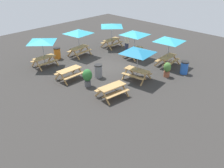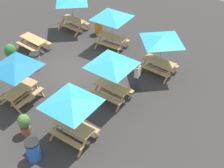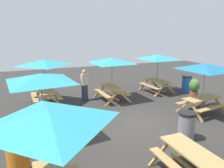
# 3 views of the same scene
# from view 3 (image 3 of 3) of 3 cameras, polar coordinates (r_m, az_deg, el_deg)

# --- Properties ---
(ground_plane) EXTENTS (29.48, 29.48, 0.00)m
(ground_plane) POSITION_cam_3_polar(r_m,az_deg,el_deg) (9.05, 6.68, -10.15)
(ground_plane) COLOR #33302D
(ground_plane) RESTS_ON ground
(picnic_table_0) EXTENTS (2.82, 2.82, 2.34)m
(picnic_table_0) POSITION_cam_3_polar(r_m,az_deg,el_deg) (11.36, -0.00, 5.34)
(picnic_table_0) COLOR tan
(picnic_table_0) RESTS_ON ground
(picnic_table_2) EXTENTS (2.80, 2.80, 2.34)m
(picnic_table_2) POSITION_cam_3_polar(r_m,az_deg,el_deg) (10.25, 23.16, 3.31)
(picnic_table_2) COLOR tan
(picnic_table_2) RESTS_ON ground
(picnic_table_3) EXTENTS (2.82, 2.82, 2.34)m
(picnic_table_3) POSITION_cam_3_polar(r_m,az_deg,el_deg) (13.22, 11.93, 6.24)
(picnic_table_3) COLOR tan
(picnic_table_3) RESTS_ON ground
(picnic_table_4) EXTENTS (2.81, 2.81, 2.34)m
(picnic_table_4) POSITION_cam_3_polar(r_m,az_deg,el_deg) (7.53, -18.04, 0.31)
(picnic_table_4) COLOR tan
(picnic_table_4) RESTS_ON ground
(picnic_table_5) EXTENTS (2.07, 2.07, 2.34)m
(picnic_table_5) POSITION_cam_3_polar(r_m,az_deg,el_deg) (11.19, -17.37, 4.59)
(picnic_table_5) COLOR tan
(picnic_table_5) RESTS_ON ground
(picnic_table_6) EXTENTS (1.81, 1.55, 0.81)m
(picnic_table_6) POSITION_cam_3_polar(r_m,az_deg,el_deg) (6.11, 20.15, -17.55)
(picnic_table_6) COLOR tan
(picnic_table_6) RESTS_ON ground
(picnic_table_7) EXTENTS (2.03, 2.03, 2.34)m
(picnic_table_7) POSITION_cam_3_polar(r_m,az_deg,el_deg) (4.19, -16.13, -10.20)
(picnic_table_7) COLOR tan
(picnic_table_7) RESTS_ON ground
(trash_bin_orange) EXTENTS (0.59, 0.59, 0.98)m
(trash_bin_orange) POSITION_cam_3_polar(r_m,az_deg,el_deg) (6.37, -23.30, -17.17)
(trash_bin_orange) COLOR orange
(trash_bin_orange) RESTS_ON ground
(trash_bin_blue) EXTENTS (0.59, 0.59, 0.98)m
(trash_bin_blue) POSITION_cam_3_polar(r_m,az_deg,el_deg) (14.18, 18.90, 0.14)
(trash_bin_blue) COLOR blue
(trash_bin_blue) RESTS_ON ground
(trash_bin_gray) EXTENTS (0.59, 0.59, 0.98)m
(trash_bin_gray) POSITION_cam_3_polar(r_m,az_deg,el_deg) (8.00, 18.84, -10.29)
(trash_bin_gray) COLOR gray
(trash_bin_gray) RESTS_ON ground
(potted_plant_0) EXTENTS (0.55, 0.55, 1.11)m
(potted_plant_0) POSITION_cam_3_polar(r_m,az_deg,el_deg) (12.75, 20.67, -0.97)
(potted_plant_0) COLOR #935138
(potted_plant_0) RESTS_ON ground
(person_standing) EXTENTS (0.30, 0.40, 1.67)m
(person_standing) POSITION_cam_3_polar(r_m,az_deg,el_deg) (11.66, -7.19, -0.07)
(person_standing) COLOR #2D334C
(person_standing) RESTS_ON ground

